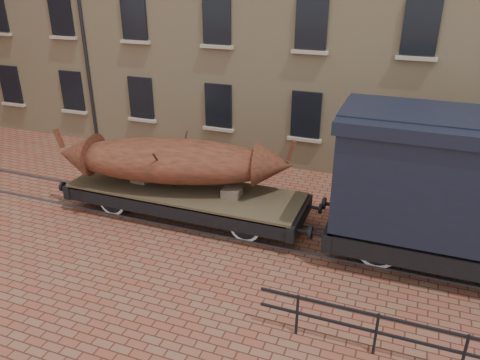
% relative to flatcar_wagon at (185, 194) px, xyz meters
% --- Properties ---
extents(ground, '(90.00, 90.00, 0.00)m').
position_rel_flatcar_wagon_xyz_m(ground, '(1.51, 0.00, -0.77)').
color(ground, brown).
extents(rail_track, '(30.00, 1.52, 0.06)m').
position_rel_flatcar_wagon_xyz_m(rail_track, '(1.51, 0.00, -0.74)').
color(rail_track, '#59595E').
rests_on(rail_track, ground).
extents(flatcar_wagon, '(8.17, 2.22, 1.23)m').
position_rel_flatcar_wagon_xyz_m(flatcar_wagon, '(0.00, 0.00, 0.00)').
color(flatcar_wagon, '#4B4130').
rests_on(flatcar_wagon, ground).
extents(iron_boat, '(7.28, 3.32, 1.72)m').
position_rel_flatcar_wagon_xyz_m(iron_boat, '(-0.38, 0.00, 1.07)').
color(iron_boat, brown).
rests_on(iron_boat, flatcar_wagon).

